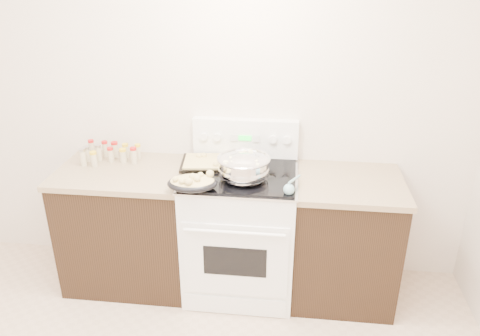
# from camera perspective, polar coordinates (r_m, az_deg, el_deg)

# --- Properties ---
(room_shell) EXTENTS (4.10, 3.60, 2.75)m
(room_shell) POSITION_cam_1_polar(r_m,az_deg,el_deg) (1.69, -17.45, 3.10)
(room_shell) COLOR beige
(room_shell) RESTS_ON ground
(counter_left) EXTENTS (0.93, 0.67, 0.92)m
(counter_left) POSITION_cam_1_polar(r_m,az_deg,el_deg) (3.59, -13.25, -6.80)
(counter_left) COLOR black
(counter_left) RESTS_ON ground
(counter_right) EXTENTS (0.73, 0.67, 0.92)m
(counter_right) POSITION_cam_1_polar(r_m,az_deg,el_deg) (3.42, 12.49, -8.40)
(counter_right) COLOR black
(counter_right) RESTS_ON ground
(kitchen_range) EXTENTS (0.78, 0.73, 1.22)m
(kitchen_range) POSITION_cam_1_polar(r_m,az_deg,el_deg) (3.39, 0.11, -7.47)
(kitchen_range) COLOR white
(kitchen_range) RESTS_ON ground
(mixing_bowl) EXTENTS (0.35, 0.35, 0.20)m
(mixing_bowl) POSITION_cam_1_polar(r_m,az_deg,el_deg) (3.05, 0.45, -0.03)
(mixing_bowl) COLOR silver
(mixing_bowl) RESTS_ON kitchen_range
(roasting_pan) EXTENTS (0.34, 0.26, 0.11)m
(roasting_pan) POSITION_cam_1_polar(r_m,az_deg,el_deg) (2.94, -5.81, -1.75)
(roasting_pan) COLOR black
(roasting_pan) RESTS_ON kitchen_range
(baking_sheet) EXTENTS (0.47, 0.35, 0.06)m
(baking_sheet) POSITION_cam_1_polar(r_m,az_deg,el_deg) (3.30, -3.30, 0.74)
(baking_sheet) COLOR black
(baking_sheet) RESTS_ON kitchen_range
(wooden_spoon) EXTENTS (0.17, 0.21, 0.04)m
(wooden_spoon) POSITION_cam_1_polar(r_m,az_deg,el_deg) (3.16, -0.99, -0.48)
(wooden_spoon) COLOR tan
(wooden_spoon) RESTS_ON kitchen_range
(blue_ladle) EXTENTS (0.11, 0.25, 0.09)m
(blue_ladle) POSITION_cam_1_polar(r_m,az_deg,el_deg) (2.92, 6.09, -2.43)
(blue_ladle) COLOR #7AACB6
(blue_ladle) RESTS_ON kitchen_range
(spice_jars) EXTENTS (0.40, 0.23, 0.13)m
(spice_jars) POSITION_cam_1_polar(r_m,az_deg,el_deg) (3.53, -15.75, 1.77)
(spice_jars) COLOR #BFB28C
(spice_jars) RESTS_ON counter_left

